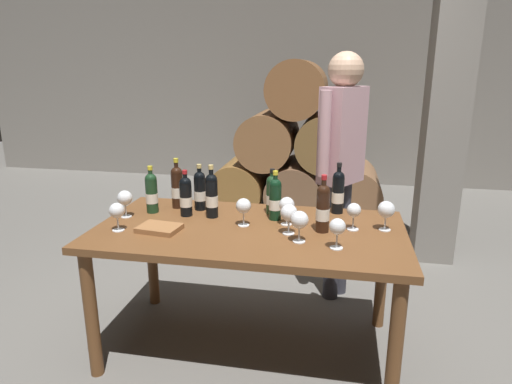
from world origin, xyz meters
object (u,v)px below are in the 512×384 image
Objects in this scene: wine_glass_2 at (299,220)px; tasting_notebook at (159,228)px; wine_bottle_2 at (152,192)px; wine_glass_6 at (289,213)px; dining_table at (249,243)px; wine_glass_5 at (117,211)px; wine_bottle_7 at (177,187)px; wine_glass_8 at (337,227)px; wine_glass_0 at (354,211)px; wine_bottle_8 at (323,208)px; sommelier_presenting at (341,155)px; wine_bottle_1 at (212,195)px; wine_bottle_5 at (200,190)px; wine_bottle_3 at (186,196)px; wine_glass_1 at (386,210)px; wine_glass_3 at (243,207)px; wine_bottle_0 at (338,192)px; wine_bottle_4 at (275,199)px; wine_bottle_6 at (272,194)px; wine_glass_4 at (287,205)px; wine_glass_7 at (125,198)px.

tasting_notebook is at bearing 178.78° from wine_glass_2.
wine_bottle_2 is 0.89m from wine_glass_6.
wine_glass_5 is at bearing -165.65° from dining_table.
wine_glass_8 is (1.00, -0.48, -0.03)m from wine_bottle_7.
dining_table is 0.60m from wine_glass_0.
wine_bottle_8 is 0.75m from sommelier_presenting.
sommelier_presenting is (0.26, 0.80, 0.17)m from wine_glass_6.
wine_glass_8 is (0.73, -0.34, -0.03)m from wine_bottle_1.
wine_bottle_2 reaches higher than wine_bottle_5.
wine_bottle_1 reaches higher than wine_bottle_3.
wine_glass_2 is (-0.44, -0.26, -0.00)m from wine_glass_1.
tasting_notebook is (-0.43, -0.17, -0.10)m from wine_glass_3.
wine_bottle_5 is at bearing -173.54° from wine_bottle_0.
wine_bottle_4 is 0.67m from tasting_notebook.
wine_glass_8 is (1.17, -0.03, -0.00)m from wine_glass_5.
wine_bottle_2 is 1.31× the size of tasting_notebook.
wine_bottle_6 is 0.22m from wine_glass_4.
wine_bottle_8 is (0.76, -0.25, 0.01)m from wine_bottle_5.
wine_glass_2 is (0.54, -0.29, -0.02)m from wine_bottle_1.
dining_table is at bearing -154.84° from wine_glass_4.
dining_table is at bearing 23.52° from tasting_notebook.
wine_glass_8 is (0.25, -0.15, -0.01)m from wine_glass_6.
sommelier_presenting reaches higher than wine_glass_0.
wine_glass_2 is at bearing -68.94° from wine_glass_4.
wine_bottle_5 is (-0.37, 0.27, 0.22)m from dining_table.
wine_bottle_1 is (-0.73, -0.22, 0.00)m from wine_bottle_0.
sommelier_presenting is (0.08, 0.73, 0.15)m from wine_bottle_8.
wine_bottle_5 reaches higher than wine_glass_7.
wine_bottle_1 is 2.03× the size of wine_glass_8.
sommelier_presenting is (0.00, 0.95, 0.17)m from wine_glass_8.
wine_bottle_8 reaches higher than wine_glass_2.
wine_glass_7 is at bearing 169.35° from wine_glass_2.
wine_bottle_0 is at bearing 77.62° from wine_bottle_8.
wine_bottle_8 reaches higher than wine_glass_1.
wine_bottle_1 is 1.91× the size of wine_glass_6.
wine_glass_0 is at bearing -11.41° from wine_bottle_5.
wine_bottle_1 is 1.13× the size of wine_bottle_3.
wine_glass_2 is at bearing -27.78° from dining_table.
sommelier_presenting is at bearing 29.77° from wine_bottle_5.
wine_bottle_4 is 0.88m from wine_glass_7.
wine_bottle_1 is 0.24m from wine_glass_3.
wine_glass_3 is at bearing 17.46° from wine_glass_5.
sommelier_presenting is (-0.25, 0.65, 0.17)m from wine_glass_1.
wine_glass_3 is at bearing -27.53° from wine_bottle_1.
dining_table is 11.24× the size of wine_glass_0.
wine_glass_3 is at bearing -16.14° from wine_bottle_3.
wine_bottle_1 is at bearing -158.17° from wine_bottle_6.
sommelier_presenting is (-0.08, 0.67, 0.18)m from wine_glass_0.
wine_glass_3 is (0.33, -0.24, -0.01)m from wine_bottle_5.
wine_glass_7 is (-0.95, -0.05, 0.00)m from wine_glass_4.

